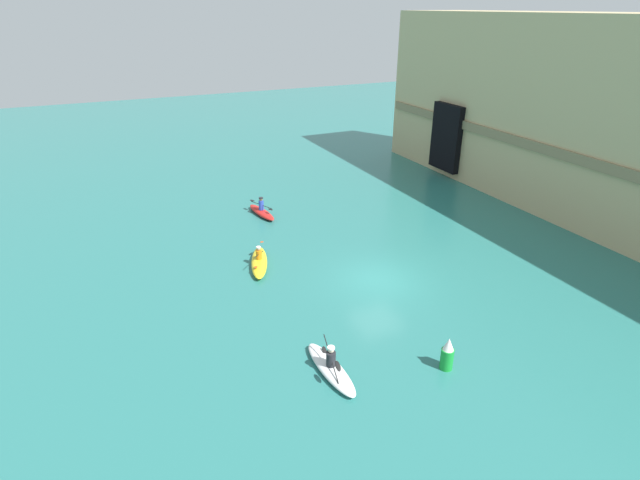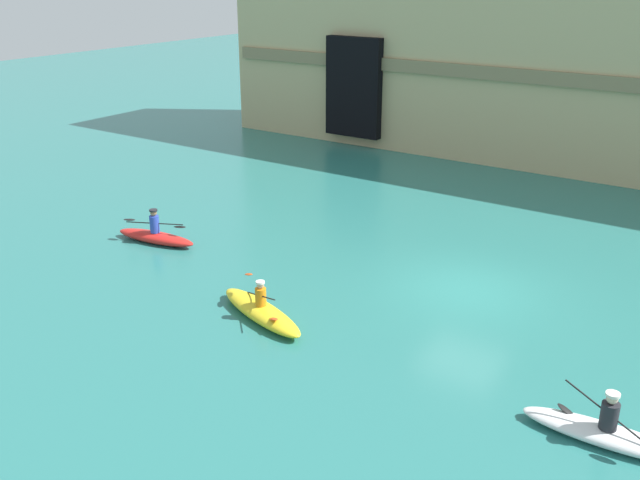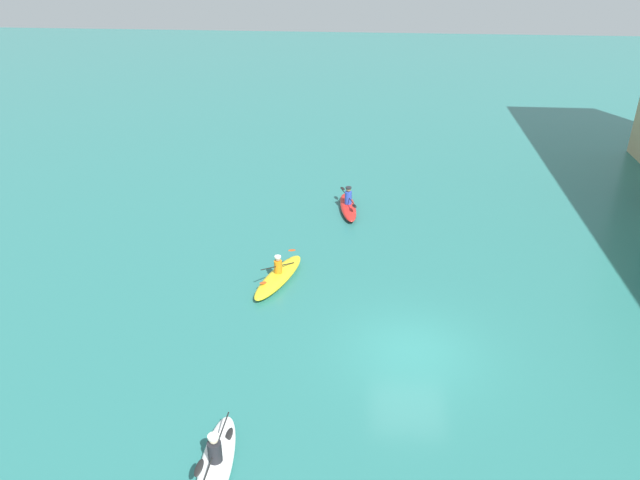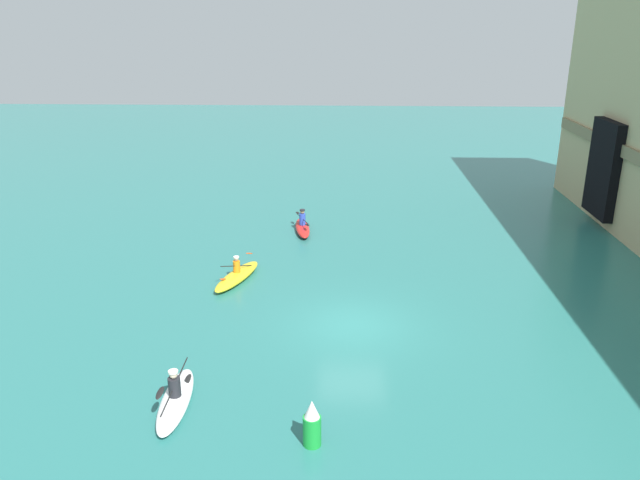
% 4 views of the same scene
% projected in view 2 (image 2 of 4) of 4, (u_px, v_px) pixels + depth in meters
% --- Properties ---
extents(ground_plane, '(120.00, 120.00, 0.00)m').
position_uv_depth(ground_plane, '(467.00, 290.00, 21.06)').
color(ground_plane, '#28706B').
extents(cliff_bluff, '(39.55, 6.67, 11.95)m').
position_uv_depth(cliff_bluff, '(620.00, 37.00, 31.83)').
color(cliff_bluff, tan).
rests_on(cliff_bluff, ground).
extents(kayak_yellow, '(3.60, 1.91, 1.11)m').
position_uv_depth(kayak_yellow, '(261.00, 311.00, 19.27)').
color(kayak_yellow, yellow).
rests_on(kayak_yellow, ground).
extents(kayak_white, '(3.40, 0.95, 1.15)m').
position_uv_depth(kayak_white, '(606.00, 433.00, 14.27)').
color(kayak_white, white).
rests_on(kayak_white, ground).
extents(kayak_red, '(3.18, 1.14, 1.21)m').
position_uv_depth(kayak_red, '(156.00, 236.00, 24.54)').
color(kayak_red, red).
rests_on(kayak_red, ground).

